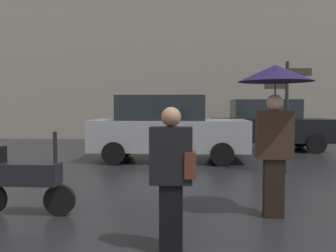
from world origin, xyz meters
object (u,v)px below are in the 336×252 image
pedestrian_with_bag (173,171)px  parked_car_right (268,124)px  street_signpost (287,106)px  pedestrian_with_umbrella (275,98)px  parked_car_left (167,128)px  parked_scooter (21,177)px

pedestrian_with_bag → parked_car_right: bearing=-61.2°
pedestrian_with_bag → street_signpost: bearing=-70.6°
pedestrian_with_bag → parked_car_right: (3.07, 9.36, 0.04)m
pedestrian_with_umbrella → pedestrian_with_bag: pedestrian_with_umbrella is taller
pedestrian_with_bag → parked_car_right: size_ratio=0.38×
street_signpost → parked_car_left: bearing=148.0°
pedestrian_with_umbrella → street_signpost: 3.58m
parked_scooter → parked_car_right: size_ratio=0.36×
parked_car_right → pedestrian_with_bag: bearing=82.8°
pedestrian_with_umbrella → street_signpost: size_ratio=0.83×
pedestrian_with_bag → parked_car_left: parked_car_left is taller
pedestrian_with_bag → pedestrian_with_umbrella: bearing=-88.6°
street_signpost → pedestrian_with_bag: bearing=-117.5°
parked_scooter → parked_car_right: bearing=40.6°
pedestrian_with_umbrella → parked_car_left: (-1.86, 5.25, -0.74)m
pedestrian_with_umbrella → parked_car_left: size_ratio=0.49×
parked_car_right → parked_scooter: bearing=67.6°
pedestrian_with_bag → street_signpost: (2.49, 4.78, 0.71)m
parked_car_right → pedestrian_with_umbrella: bearing=89.2°
pedestrian_with_bag → parked_scooter: 2.62m
pedestrian_with_umbrella → street_signpost: street_signpost is taller
pedestrian_with_bag → street_signpost: size_ratio=0.60×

